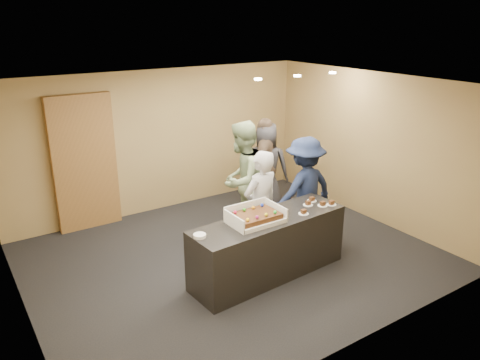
# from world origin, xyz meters

# --- Properties ---
(room) EXTENTS (6.04, 6.00, 2.70)m
(room) POSITION_xyz_m (0.00, 0.00, 1.35)
(room) COLOR black
(room) RESTS_ON ground
(serving_counter) EXTENTS (2.44, 0.85, 0.90)m
(serving_counter) POSITION_xyz_m (0.16, -0.71, 0.45)
(serving_counter) COLOR black
(serving_counter) RESTS_ON floor
(storage_cabinet) EXTENTS (1.09, 0.15, 2.39)m
(storage_cabinet) POSITION_xyz_m (-1.51, 2.41, 1.19)
(storage_cabinet) COLOR brown
(storage_cabinet) RESTS_ON floor
(cake_box) EXTENTS (0.74, 0.51, 0.22)m
(cake_box) POSITION_xyz_m (-0.08, -0.68, 0.95)
(cake_box) COLOR white
(cake_box) RESTS_ON serving_counter
(sheet_cake) EXTENTS (0.63, 0.44, 0.12)m
(sheet_cake) POSITION_xyz_m (-0.08, -0.71, 1.00)
(sheet_cake) COLOR #3A210D
(sheet_cake) RESTS_ON cake_box
(plate_stack) EXTENTS (0.17, 0.17, 0.04)m
(plate_stack) POSITION_xyz_m (-0.95, -0.69, 0.92)
(plate_stack) COLOR white
(plate_stack) RESTS_ON serving_counter
(slice_a) EXTENTS (0.15, 0.15, 0.07)m
(slice_a) POSITION_xyz_m (0.66, -0.86, 0.92)
(slice_a) COLOR white
(slice_a) RESTS_ON serving_counter
(slice_b) EXTENTS (0.15, 0.15, 0.07)m
(slice_b) POSITION_xyz_m (0.94, -0.65, 0.92)
(slice_b) COLOR white
(slice_b) RESTS_ON serving_counter
(slice_c) EXTENTS (0.15, 0.15, 0.07)m
(slice_c) POSITION_xyz_m (1.10, -0.79, 0.92)
(slice_c) COLOR white
(slice_c) RESTS_ON serving_counter
(slice_d) EXTENTS (0.15, 0.15, 0.07)m
(slice_d) POSITION_xyz_m (1.09, -0.56, 0.92)
(slice_d) COLOR white
(slice_d) RESTS_ON serving_counter
(slice_e) EXTENTS (0.15, 0.15, 0.07)m
(slice_e) POSITION_xyz_m (1.24, -0.83, 0.92)
(slice_e) COLOR white
(slice_e) RESTS_ON serving_counter
(person_server_grey) EXTENTS (0.70, 0.51, 1.76)m
(person_server_grey) POSITION_xyz_m (0.33, -0.26, 0.88)
(person_server_grey) COLOR #B1B1B6
(person_server_grey) RESTS_ON floor
(person_sage_man) EXTENTS (1.22, 1.14, 2.00)m
(person_sage_man) POSITION_xyz_m (0.58, 0.61, 1.00)
(person_sage_man) COLOR gray
(person_sage_man) RESTS_ON floor
(person_navy_man) EXTENTS (1.16, 0.68, 1.78)m
(person_navy_man) POSITION_xyz_m (1.36, -0.07, 0.89)
(person_navy_man) COLOR #172141
(person_navy_man) RESTS_ON floor
(person_brown_extra) EXTENTS (1.13, 1.01, 1.84)m
(person_brown_extra) POSITION_xyz_m (1.53, 1.25, 0.92)
(person_brown_extra) COLOR brown
(person_brown_extra) RESTS_ON floor
(person_dark_suit) EXTENTS (1.01, 0.98, 1.75)m
(person_dark_suit) POSITION_xyz_m (1.57, 1.27, 0.88)
(person_dark_suit) COLOR #26262B
(person_dark_suit) RESTS_ON floor
(ceiling_spotlights) EXTENTS (1.72, 0.12, 0.03)m
(ceiling_spotlights) POSITION_xyz_m (1.60, 0.50, 2.67)
(ceiling_spotlights) COLOR #FFEAC6
(ceiling_spotlights) RESTS_ON ceiling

